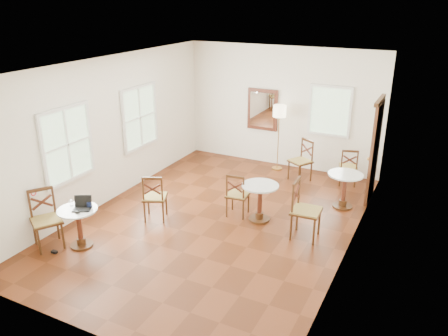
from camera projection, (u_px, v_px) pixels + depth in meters
name	position (u px, v px, depth m)	size (l,w,h in m)	color
ground	(217.00, 221.00, 8.75)	(7.00, 7.00, 0.00)	#5B260F
room_shell	(220.00, 123.00, 8.32)	(5.02, 7.02, 3.01)	white
cafe_table_near	(79.00, 223.00, 7.71)	(0.68, 0.68, 0.72)	#462711
cafe_table_mid	(260.00, 198.00, 8.61)	(0.71, 0.71, 0.75)	#462711
cafe_table_back	(344.00, 187.00, 9.14)	(0.70, 0.70, 0.74)	#462711
chair_near_a	(155.00, 197.00, 8.64)	(0.58, 0.58, 0.95)	#462711
chair_near_b	(46.00, 219.00, 7.70)	(0.66, 0.66, 1.04)	#462711
chair_mid_a	(237.00, 195.00, 8.81)	(0.46, 0.46, 0.91)	#462711
chair_mid_b	(305.00, 210.00, 7.97)	(0.53, 0.53, 1.09)	#462711
chair_back_a	(348.00, 167.00, 10.26)	(0.50, 0.50, 0.89)	#462711
chair_back_b	(301.00, 161.00, 10.49)	(0.62, 0.62, 0.98)	#462711
floor_lamp	(279.00, 115.00, 10.84)	(0.32, 0.32, 1.64)	#BF8C3F
laptop	(82.00, 206.00, 7.63)	(0.37, 0.35, 0.21)	black
mouse	(77.00, 212.00, 7.48)	(0.10, 0.06, 0.04)	black
navy_mug	(89.00, 205.00, 7.66)	(0.11, 0.08, 0.09)	#101737
water_glass	(71.00, 203.00, 7.71)	(0.07, 0.07, 0.11)	white
power_adapter	(54.00, 252.00, 7.65)	(0.10, 0.06, 0.04)	black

